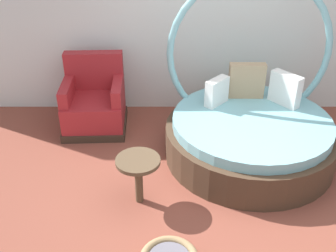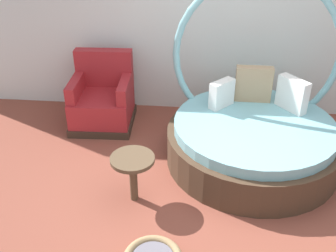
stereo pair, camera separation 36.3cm
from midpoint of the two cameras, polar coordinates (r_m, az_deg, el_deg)
ground_plane at (r=4.19m, az=9.96°, el=-11.70°), size 8.00×8.00×0.02m
back_wall at (r=5.47m, az=10.04°, el=15.33°), size 8.00×0.12×2.72m
round_daybed at (r=4.78m, az=14.11°, el=-0.54°), size 1.97×1.97×2.06m
red_armchair at (r=5.41m, az=-7.33°, el=3.60°), size 0.83×0.83×0.94m
side_table at (r=3.98m, az=-2.41°, el=-5.65°), size 0.44×0.44×0.52m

